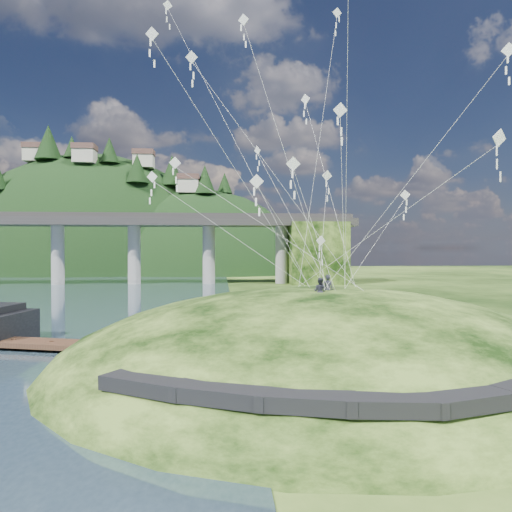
{
  "coord_description": "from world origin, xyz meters",
  "views": [
    {
      "loc": [
        1.43,
        -26.81,
        7.57
      ],
      "look_at": [
        4.0,
        6.0,
        7.0
      ],
      "focal_mm": 32.0,
      "sensor_mm": 36.0,
      "label": 1
    }
  ],
  "objects": [
    {
      "name": "kite_flyers",
      "position": [
        7.7,
        0.61,
        5.85
      ],
      "size": [
        1.59,
        1.71,
        1.91
      ],
      "color": "#282936",
      "rests_on": "ground"
    },
    {
      "name": "footpath",
      "position": [
        7.46,
        -9.74,
        2.08
      ],
      "size": [
        22.29,
        5.84,
        0.83
      ],
      "color": "black",
      "rests_on": "ground"
    },
    {
      "name": "far_ridge",
      "position": [
        -43.58,
        122.17,
        -7.44
      ],
      "size": [
        153.0,
        70.0,
        94.5
      ],
      "color": "black",
      "rests_on": "ground"
    },
    {
      "name": "ground",
      "position": [
        0.0,
        0.0,
        0.0
      ],
      "size": [
        320.0,
        320.0,
        0.0
      ],
      "primitive_type": "plane",
      "color": "black",
      "rests_on": "ground"
    },
    {
      "name": "bridge",
      "position": [
        -26.46,
        70.07,
        9.7
      ],
      "size": [
        160.0,
        11.0,
        15.0
      ],
      "color": "#2D2B2B",
      "rests_on": "ground"
    },
    {
      "name": "grass_hill",
      "position": [
        8.0,
        2.0,
        -1.5
      ],
      "size": [
        36.0,
        32.0,
        13.0
      ],
      "color": "black",
      "rests_on": "ground"
    },
    {
      "name": "wooden_dock",
      "position": [
        -7.94,
        6.96,
        0.47
      ],
      "size": [
        15.0,
        6.23,
        1.07
      ],
      "color": "#3C2418",
      "rests_on": "ground"
    },
    {
      "name": "kite_swarm",
      "position": [
        6.18,
        3.36,
        16.17
      ],
      "size": [
        20.31,
        17.71,
        20.77
      ],
      "color": "white",
      "rests_on": "ground"
    }
  ]
}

